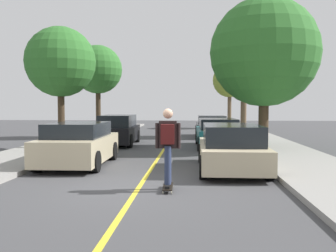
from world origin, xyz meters
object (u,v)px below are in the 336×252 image
at_px(parked_car_left_nearest, 79,144).
at_px(street_tree_right_far, 230,81).
at_px(street_tree_right_near, 244,58).
at_px(skateboarder, 168,142).
at_px(parked_car_right_far, 211,126).
at_px(parked_car_left_near, 118,130).
at_px(street_tree_left_near, 98,70).
at_px(street_tree_left_nearest, 60,62).
at_px(parked_car_right_near, 218,133).
at_px(skateboard, 168,187).
at_px(street_tree_right_nearest, 264,52).
at_px(parked_car_right_nearest, 231,148).

bearing_deg(parked_car_left_nearest, street_tree_right_far, 71.46).
xyz_separation_m(street_tree_right_near, skateboarder, (-3.69, -14.93, -3.74)).
height_order(parked_car_right_far, street_tree_right_far, street_tree_right_far).
distance_m(parked_car_left_near, street_tree_left_near, 5.50).
bearing_deg(street_tree_left_nearest, street_tree_right_far, 61.85).
height_order(parked_car_right_near, street_tree_left_nearest, street_tree_left_nearest).
distance_m(street_tree_left_near, skateboard, 15.23).
bearing_deg(skateboarder, street_tree_right_nearest, 66.16).
height_order(street_tree_left_nearest, skateboard, street_tree_left_nearest).
bearing_deg(parked_car_right_near, street_tree_right_nearest, -19.98).
xyz_separation_m(street_tree_left_near, street_tree_right_far, (8.80, 10.04, -0.03)).
height_order(parked_car_left_nearest, parked_car_right_far, parked_car_left_nearest).
relative_size(parked_car_right_nearest, parked_car_right_near, 0.98).
height_order(parked_car_right_near, skateboarder, skateboarder).
xyz_separation_m(parked_car_right_near, street_tree_left_near, (-6.83, 4.76, 3.41)).
relative_size(parked_car_right_near, skateboard, 5.21).
bearing_deg(parked_car_right_far, skateboarder, -96.61).
bearing_deg(skateboarder, parked_car_right_nearest, 58.79).
xyz_separation_m(parked_car_right_far, street_tree_right_near, (1.96, 0.06, 4.20)).
relative_size(street_tree_left_nearest, street_tree_right_far, 0.96).
height_order(parked_car_left_near, parked_car_right_near, parked_car_left_near).
bearing_deg(parked_car_left_nearest, parked_car_right_far, 66.86).
bearing_deg(street_tree_left_nearest, street_tree_left_near, 90.00).
height_order(parked_car_right_far, skateboard, parked_car_right_far).
relative_size(street_tree_right_near, street_tree_right_far, 1.15).
bearing_deg(parked_car_right_near, street_tree_right_far, 82.44).
bearing_deg(skateboard, parked_car_right_near, 79.19).
bearing_deg(street_tree_right_nearest, parked_car_left_near, 166.92).
bearing_deg(parked_car_right_near, skateboard, -100.81).
height_order(parked_car_left_nearest, street_tree_right_far, street_tree_right_far).
relative_size(parked_car_left_nearest, parked_car_right_nearest, 0.93).
height_order(parked_car_left_near, street_tree_right_far, street_tree_right_far).
relative_size(parked_car_left_nearest, parked_car_right_near, 0.92).
bearing_deg(skateboard, parked_car_right_far, 83.37).
xyz_separation_m(parked_car_right_nearest, skateboarder, (-1.72, -2.84, 0.43)).
bearing_deg(street_tree_left_nearest, parked_car_right_near, 13.52).
bearing_deg(street_tree_left_near, street_tree_right_nearest, -31.90).
relative_size(skateboard, skateboarder, 0.47).
xyz_separation_m(street_tree_left_nearest, street_tree_left_near, (0.00, 6.40, 0.28)).
distance_m(street_tree_left_nearest, skateboard, 9.71).
height_order(parked_car_right_nearest, street_tree_left_nearest, street_tree_left_nearest).
relative_size(parked_car_left_near, street_tree_right_nearest, 0.64).
bearing_deg(parked_car_right_near, parked_car_left_nearest, -131.11).
height_order(street_tree_left_near, street_tree_right_near, street_tree_right_near).
bearing_deg(parked_car_left_nearest, skateboarder, -47.82).
bearing_deg(skateboarder, parked_car_left_nearest, 132.18).
height_order(parked_car_right_near, street_tree_right_far, street_tree_right_far).
relative_size(street_tree_left_near, skateboarder, 3.04).
xyz_separation_m(parked_car_left_near, street_tree_right_far, (6.83, 13.92, 3.32)).
distance_m(parked_car_left_nearest, street_tree_right_near, 13.98).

